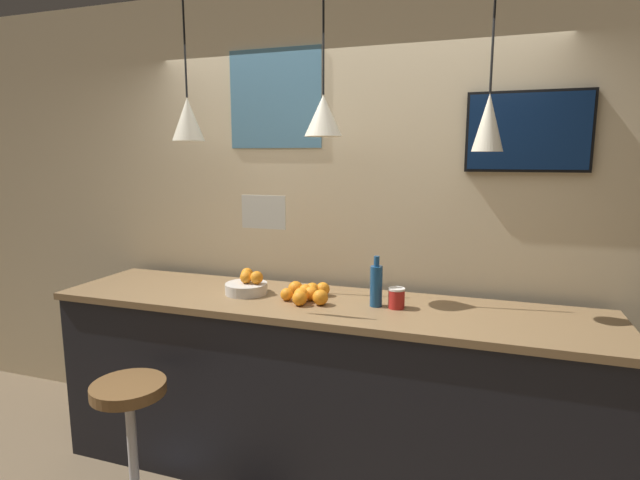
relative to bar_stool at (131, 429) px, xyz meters
The scene contains 13 objects.
back_wall 1.68m from the bar_stool, 53.67° to the left, with size 8.00×0.06×2.90m.
service_counter 1.03m from the bar_stool, 38.20° to the left, with size 3.12×0.71×1.05m.
bar_stool is the anchor object (origin of this frame).
fruit_bowl 0.97m from the bar_stool, 62.23° to the left, with size 0.25×0.25×0.14m.
orange_pile 1.15m from the bar_stool, 41.24° to the left, with size 0.29×0.31×0.09m.
juice_bottle 1.48m from the bar_stool, 29.97° to the left, with size 0.07×0.07×0.28m.
spread_jar 1.54m from the bar_stool, 27.68° to the left, with size 0.09×0.09×0.11m.
pendant_lamp_left 1.75m from the bar_stool, 93.21° to the left, with size 0.19×0.19×0.85m.
pendant_lamp_middle 1.93m from the bar_stool, 40.53° to the left, with size 0.21×0.21×0.84m.
pendant_lamp_right 2.38m from the bar_stool, 22.66° to the left, with size 0.15×0.15×0.92m.
mounted_tv 2.62m from the bar_stool, 29.39° to the left, with size 0.65×0.04×0.44m.
hanging_menu_board 1.31m from the bar_stool, 31.21° to the left, with size 0.24×0.01×0.17m.
wall_poster 2.08m from the bar_stool, 71.30° to the left, with size 0.62×0.01×0.61m.
Camera 1 is at (0.88, -1.93, 1.86)m, focal length 28.00 mm.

